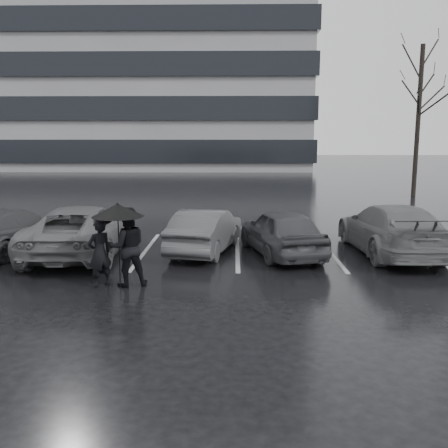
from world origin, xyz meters
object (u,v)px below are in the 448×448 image
pedestrian_left (100,253)px  car_west_a (206,230)px  tree_north (418,122)px  car_east (391,229)px  pedestrian_right (127,247)px  car_west_b (82,230)px  car_main (282,232)px  car_west_c (10,230)px

pedestrian_left → car_west_a: bearing=-165.2°
tree_north → pedestrian_left: bearing=-126.8°
car_east → pedestrian_right: (-7.10, -3.34, 0.18)m
tree_north → car_east: bearing=-111.7°
car_west_b → car_west_a: bearing=-174.7°
car_main → car_east: car_east is taller
pedestrian_left → car_west_b: bearing=-109.5°
car_west_a → pedestrian_right: size_ratio=2.14×
car_east → pedestrian_left: bearing=20.8°
car_main → car_west_c: (-8.13, 0.25, -0.04)m
car_main → car_east: (3.24, 0.19, 0.05)m
pedestrian_left → pedestrian_right: bearing=144.0°
car_east → car_west_c: bearing=-3.3°
car_west_b → tree_north: 21.49m
car_west_c → tree_north: tree_north is taller
pedestrian_right → tree_north: size_ratio=0.22×
car_west_a → pedestrian_left: pedestrian_left is taller
car_west_a → tree_north: bearing=-115.3°
car_west_c → car_west_a: bearing=-164.6°
car_west_a → tree_north: 18.84m
car_main → pedestrian_left: pedestrian_left is taller
car_west_c → pedestrian_right: (4.27, -3.39, 0.27)m
car_west_a → car_east: bearing=-168.9°
car_main → car_west_a: 2.27m
car_west_b → pedestrian_left: bearing=112.0°
pedestrian_left → car_west_c: bearing=-86.6°
pedestrian_left → tree_north: size_ratio=0.19×
car_east → tree_north: 16.25m
car_west_a → pedestrian_left: bearing=70.3°
car_main → pedestrian_right: (-3.86, -3.14, 0.23)m
car_west_b → pedestrian_right: bearing=121.6°
car_west_a → pedestrian_left: size_ratio=2.50×
pedestrian_left → car_main: bearing=172.7°
car_west_b → car_west_c: 2.31m
car_west_c → car_east: size_ratio=0.88×
pedestrian_right → tree_north: 22.50m
car_east → tree_north: size_ratio=0.60×
car_west_b → car_east: (9.09, 0.28, 0.01)m
car_west_c → car_east: bearing=-165.7°
car_main → car_west_c: bearing=-15.9°
pedestrian_left → car_east: bearing=160.9°
car_west_b → car_west_c: bearing=-9.7°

